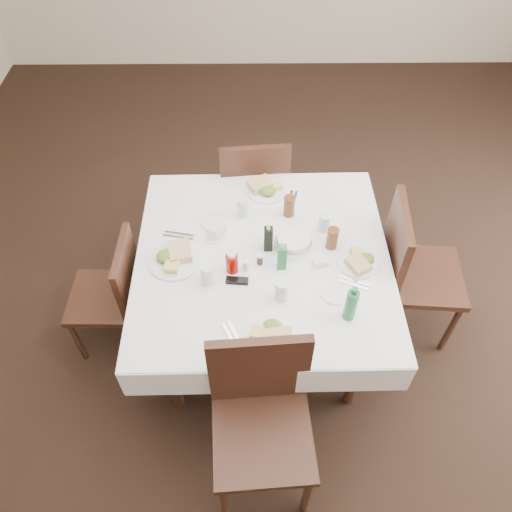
{
  "coord_description": "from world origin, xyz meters",
  "views": [
    {
      "loc": [
        -0.27,
        -1.89,
        2.9
      ],
      "look_at": [
        -0.25,
        -0.09,
        0.8
      ],
      "focal_mm": 35.0,
      "sensor_mm": 36.0,
      "label": 1
    }
  ],
  "objects_px": {
    "water_n": "(243,208)",
    "water_w": "(207,275)",
    "oil_cruet_dark": "(268,238)",
    "water_e": "(324,223)",
    "oil_cruet_green": "(282,256)",
    "ketchup_bottle": "(232,262)",
    "chair_west": "(115,290)",
    "bread_basket": "(293,242)",
    "dining_table": "(263,264)",
    "chair_east": "(410,266)",
    "chair_north": "(254,186)",
    "coffee_mug": "(216,232)",
    "green_bottle": "(351,304)",
    "chair_south": "(261,410)",
    "water_s": "(282,290)"
  },
  "relations": [
    {
      "from": "water_w",
      "to": "chair_west",
      "type": "bearing_deg",
      "value": 165.67
    },
    {
      "from": "chair_west",
      "to": "water_n",
      "type": "relative_size",
      "value": 7.0
    },
    {
      "from": "coffee_mug",
      "to": "green_bottle",
      "type": "height_order",
      "value": "green_bottle"
    },
    {
      "from": "ketchup_bottle",
      "to": "water_s",
      "type": "bearing_deg",
      "value": -36.16
    },
    {
      "from": "chair_east",
      "to": "bread_basket",
      "type": "height_order",
      "value": "chair_east"
    },
    {
      "from": "bread_basket",
      "to": "oil_cruet_green",
      "type": "bearing_deg",
      "value": -115.88
    },
    {
      "from": "water_s",
      "to": "oil_cruet_green",
      "type": "distance_m",
      "value": 0.22
    },
    {
      "from": "oil_cruet_green",
      "to": "chair_west",
      "type": "bearing_deg",
      "value": 177.49
    },
    {
      "from": "dining_table",
      "to": "chair_east",
      "type": "xyz_separation_m",
      "value": [
        0.89,
        0.07,
        -0.11
      ]
    },
    {
      "from": "oil_cruet_green",
      "to": "green_bottle",
      "type": "xyz_separation_m",
      "value": [
        0.33,
        -0.33,
        0.02
      ]
    },
    {
      "from": "water_e",
      "to": "water_w",
      "type": "distance_m",
      "value": 0.77
    },
    {
      "from": "water_e",
      "to": "chair_north",
      "type": "bearing_deg",
      "value": 122.84
    },
    {
      "from": "chair_south",
      "to": "green_bottle",
      "type": "distance_m",
      "value": 0.68
    },
    {
      "from": "dining_table",
      "to": "oil_cruet_green",
      "type": "relative_size",
      "value": 7.02
    },
    {
      "from": "chair_north",
      "to": "coffee_mug",
      "type": "distance_m",
      "value": 0.76
    },
    {
      "from": "oil_cruet_dark",
      "to": "chair_north",
      "type": "bearing_deg",
      "value": 95.68
    },
    {
      "from": "water_n",
      "to": "water_w",
      "type": "xyz_separation_m",
      "value": [
        -0.19,
        -0.51,
        0.0
      ]
    },
    {
      "from": "oil_cruet_green",
      "to": "bread_basket",
      "type": "bearing_deg",
      "value": 64.12
    },
    {
      "from": "oil_cruet_dark",
      "to": "ketchup_bottle",
      "type": "height_order",
      "value": "oil_cruet_dark"
    },
    {
      "from": "green_bottle",
      "to": "water_n",
      "type": "bearing_deg",
      "value": 126.34
    },
    {
      "from": "water_e",
      "to": "oil_cruet_green",
      "type": "height_order",
      "value": "oil_cruet_green"
    },
    {
      "from": "chair_west",
      "to": "bread_basket",
      "type": "bearing_deg",
      "value": 5.85
    },
    {
      "from": "chair_east",
      "to": "oil_cruet_green",
      "type": "height_order",
      "value": "chair_east"
    },
    {
      "from": "oil_cruet_dark",
      "to": "chair_west",
      "type": "bearing_deg",
      "value": -174.3
    },
    {
      "from": "chair_west",
      "to": "water_e",
      "type": "xyz_separation_m",
      "value": [
        1.25,
        0.24,
        0.32
      ]
    },
    {
      "from": "water_s",
      "to": "water_e",
      "type": "distance_m",
      "value": 0.56
    },
    {
      "from": "chair_east",
      "to": "water_w",
      "type": "distance_m",
      "value": 1.24
    },
    {
      "from": "chair_west",
      "to": "oil_cruet_green",
      "type": "bearing_deg",
      "value": -2.51
    },
    {
      "from": "bread_basket",
      "to": "water_w",
      "type": "bearing_deg",
      "value": -151.53
    },
    {
      "from": "water_e",
      "to": "green_bottle",
      "type": "distance_m",
      "value": 0.62
    },
    {
      "from": "oil_cruet_dark",
      "to": "green_bottle",
      "type": "xyz_separation_m",
      "value": [
        0.4,
        -0.47,
        0.02
      ]
    },
    {
      "from": "chair_south",
      "to": "water_e",
      "type": "xyz_separation_m",
      "value": [
        0.38,
        1.03,
        0.24
      ]
    },
    {
      "from": "water_w",
      "to": "bread_basket",
      "type": "distance_m",
      "value": 0.54
    },
    {
      "from": "coffee_mug",
      "to": "chair_east",
      "type": "bearing_deg",
      "value": -4.0
    },
    {
      "from": "chair_south",
      "to": "water_w",
      "type": "relative_size",
      "value": 7.89
    },
    {
      "from": "chair_west",
      "to": "bread_basket",
      "type": "xyz_separation_m",
      "value": [
        1.06,
        0.11,
        0.3
      ]
    },
    {
      "from": "green_bottle",
      "to": "chair_south",
      "type": "bearing_deg",
      "value": -137.32
    },
    {
      "from": "oil_cruet_dark",
      "to": "water_e",
      "type": "bearing_deg",
      "value": 23.57
    },
    {
      "from": "water_n",
      "to": "green_bottle",
      "type": "xyz_separation_m",
      "value": [
        0.54,
        -0.74,
        0.04
      ]
    },
    {
      "from": "water_s",
      "to": "coffee_mug",
      "type": "height_order",
      "value": "water_s"
    },
    {
      "from": "water_e",
      "to": "oil_cruet_dark",
      "type": "bearing_deg",
      "value": -156.43
    },
    {
      "from": "oil_cruet_green",
      "to": "ketchup_bottle",
      "type": "height_order",
      "value": "oil_cruet_green"
    },
    {
      "from": "bread_basket",
      "to": "chair_south",
      "type": "bearing_deg",
      "value": -102.33
    },
    {
      "from": "water_e",
      "to": "oil_cruet_dark",
      "type": "distance_m",
      "value": 0.36
    },
    {
      "from": "water_w",
      "to": "oil_cruet_green",
      "type": "xyz_separation_m",
      "value": [
        0.4,
        0.11,
        0.02
      ]
    },
    {
      "from": "chair_south",
      "to": "water_n",
      "type": "distance_m",
      "value": 1.18
    },
    {
      "from": "water_e",
      "to": "oil_cruet_green",
      "type": "distance_m",
      "value": 0.38
    },
    {
      "from": "water_n",
      "to": "chair_north",
      "type": "bearing_deg",
      "value": 82.31
    },
    {
      "from": "chair_east",
      "to": "oil_cruet_dark",
      "type": "bearing_deg",
      "value": -179.3
    },
    {
      "from": "chair_south",
      "to": "ketchup_bottle",
      "type": "height_order",
      "value": "chair_south"
    }
  ]
}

